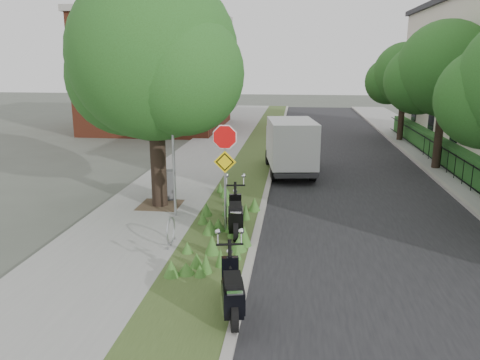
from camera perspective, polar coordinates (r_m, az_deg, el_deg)
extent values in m
plane|color=#4C5147|center=(13.01, 4.00, -7.86)|extent=(120.00, 120.00, 0.00)
cube|color=gray|center=(23.08, -5.27, 2.12)|extent=(3.50, 60.00, 0.12)
cube|color=#394E21|center=(22.66, 1.55, 1.95)|extent=(2.00, 60.00, 0.12)
cube|color=#9E9991|center=(22.59, 4.08, 1.90)|extent=(0.20, 60.00, 0.13)
cube|color=black|center=(22.71, 12.93, 1.48)|extent=(7.00, 60.00, 0.01)
cube|color=#9E9991|center=(23.34, 21.51, 1.33)|extent=(0.20, 60.00, 0.13)
cube|color=gray|center=(23.83, 25.46, 1.17)|extent=(3.20, 60.00, 0.12)
cylinder|color=black|center=(15.73, -10.05, 4.79)|extent=(0.52, 0.52, 4.48)
sphere|color=#244E1A|center=(15.53, -10.49, 14.73)|extent=(5.40, 5.40, 5.40)
sphere|color=#244E1A|center=(16.69, -13.63, 12.21)|extent=(4.05, 4.05, 4.05)
sphere|color=#244E1A|center=(14.59, -7.04, 12.78)|extent=(3.78, 3.78, 3.78)
cube|color=#473828|center=(16.24, -9.71, -3.01)|extent=(1.40, 1.40, 0.01)
cylinder|color=#A5A8AD|center=(14.61, -8.12, 3.18)|extent=(0.08, 0.08, 4.00)
torus|color=#A5A8AD|center=(12.69, -8.45, -6.16)|extent=(0.05, 0.77, 0.77)
cube|color=#A5A8AD|center=(12.49, -8.82, -8.27)|extent=(0.06, 0.06, 0.04)
cube|color=#A5A8AD|center=(13.14, -7.98, -7.09)|extent=(0.06, 0.06, 0.04)
cylinder|color=#A5A8AD|center=(13.21, -1.81, -0.09)|extent=(0.07, 0.07, 3.00)
cylinder|color=red|center=(12.93, -1.88, 5.25)|extent=(0.86, 0.03, 0.86)
cylinder|color=white|center=(12.94, -1.87, 5.26)|extent=(0.94, 0.02, 0.94)
cube|color=yellow|center=(13.05, -1.85, 2.22)|extent=(0.64, 0.03, 0.64)
cube|color=black|center=(23.34, 23.40, 3.67)|extent=(0.04, 24.00, 0.04)
cube|color=black|center=(23.49, 23.21, 1.75)|extent=(0.04, 24.00, 0.04)
cylinder|color=black|center=(23.42, 23.29, 2.59)|extent=(0.03, 0.03, 1.00)
cube|color=#214B1A|center=(23.62, 24.93, 2.63)|extent=(1.00, 24.00, 1.10)
cube|color=#2D2D33|center=(23.26, 26.00, 11.41)|extent=(0.25, 26.00, 0.60)
cube|color=brown|center=(35.51, -9.78, 12.63)|extent=(9.00, 10.00, 8.00)
cube|color=#9E9991|center=(35.64, -10.07, 19.23)|extent=(9.40, 10.40, 0.40)
cylinder|color=black|center=(23.13, 23.18, 6.28)|extent=(0.36, 0.36, 4.03)
sphere|color=#244E1A|center=(22.97, 23.79, 12.33)|extent=(4.20, 4.20, 4.20)
sphere|color=#244E1A|center=(23.35, 20.96, 11.31)|extent=(3.15, 3.15, 3.15)
sphere|color=#244E1A|center=(22.73, 26.12, 11.02)|extent=(2.94, 2.94, 2.94)
cylinder|color=black|center=(30.87, 19.12, 8.01)|extent=(0.36, 0.36, 3.64)
sphere|color=#244E1A|center=(30.74, 19.46, 12.10)|extent=(3.80, 3.80, 3.80)
sphere|color=#244E1A|center=(31.15, 17.60, 11.38)|extent=(2.85, 2.85, 2.85)
sphere|color=#244E1A|center=(30.46, 21.01, 11.24)|extent=(2.66, 2.66, 2.66)
cylinder|color=black|center=(14.12, -0.59, -4.23)|extent=(0.22, 0.60, 0.59)
cylinder|color=black|center=(12.79, -0.52, -6.23)|extent=(0.22, 0.60, 0.59)
cube|color=black|center=(13.39, -0.55, -5.17)|extent=(0.56, 1.34, 0.20)
cube|color=black|center=(12.93, -0.54, -4.62)|extent=(0.51, 0.79, 0.45)
cube|color=black|center=(12.89, -0.54, -3.29)|extent=(0.43, 0.72, 0.14)
cylinder|color=black|center=(10.01, -1.27, -12.42)|extent=(0.24, 0.58, 0.56)
cylinder|color=black|center=(8.83, -0.70, -16.32)|extent=(0.24, 0.58, 0.56)
cube|color=black|center=(9.36, -0.98, -14.29)|extent=(0.61, 1.29, 0.19)
cube|color=black|center=(8.90, -0.82, -13.98)|extent=(0.52, 0.77, 0.43)
cube|color=black|center=(8.82, -0.85, -12.21)|extent=(0.45, 0.70, 0.13)
cube|color=#262628|center=(20.94, 6.06, 1.91)|extent=(2.33, 4.74, 0.15)
cube|color=#B7BABC|center=(22.51, 5.56, 4.68)|extent=(1.91, 1.43, 1.37)
cube|color=silver|center=(20.27, 6.30, 4.58)|extent=(2.32, 3.49, 1.89)
cube|color=#262628|center=(16.89, -9.13, -2.27)|extent=(0.91, 0.74, 0.03)
cube|color=slate|center=(16.75, -9.19, -0.61)|extent=(0.80, 0.63, 1.05)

